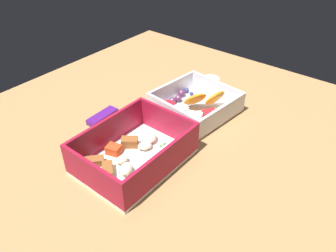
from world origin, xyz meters
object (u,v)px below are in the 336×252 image
at_px(fruit_bowl, 195,105).
at_px(candy_bar, 103,117).
at_px(pasta_container, 133,154).
at_px(paper_cup_liner, 211,82).

relative_size(fruit_bowl, candy_bar, 2.32).
relative_size(pasta_container, candy_bar, 2.71).
xyz_separation_m(fruit_bowl, candy_bar, (-0.14, 0.13, -0.01)).
bearing_deg(candy_bar, fruit_bowl, -43.97).
relative_size(candy_bar, paper_cup_liner, 1.72).
distance_m(fruit_bowl, candy_bar, 0.19).
bearing_deg(paper_cup_liner, candy_bar, 159.18).
xyz_separation_m(fruit_bowl, paper_cup_liner, (0.12, 0.04, -0.01)).
relative_size(fruit_bowl, paper_cup_liner, 3.98).
height_order(pasta_container, paper_cup_liner, pasta_container).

